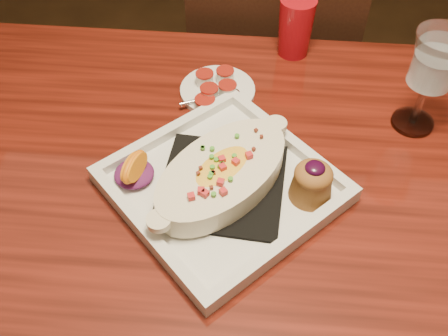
# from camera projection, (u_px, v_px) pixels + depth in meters

# --- Properties ---
(table) EXTENTS (1.50, 0.90, 0.75)m
(table) POSITION_uv_depth(u_px,v_px,m) (263.00, 236.00, 0.87)
(table) COLOR maroon
(table) RESTS_ON floor
(chair_far) EXTENTS (0.42, 0.42, 0.93)m
(chair_far) POSITION_uv_depth(u_px,v_px,m) (269.00, 74.00, 1.39)
(chair_far) COLOR black
(chair_far) RESTS_ON floor
(plate) EXTENTS (0.44, 0.44, 0.08)m
(plate) POSITION_uv_depth(u_px,v_px,m) (227.00, 179.00, 0.79)
(plate) COLOR silver
(plate) RESTS_ON table
(goblet) EXTENTS (0.09, 0.09, 0.19)m
(goblet) POSITION_uv_depth(u_px,v_px,m) (434.00, 66.00, 0.81)
(goblet) COLOR silver
(goblet) RESTS_ON table
(saucer) EXTENTS (0.14, 0.14, 0.10)m
(saucer) POSITION_uv_depth(u_px,v_px,m) (217.00, 89.00, 0.95)
(saucer) COLOR silver
(saucer) RESTS_ON table
(creamer_loose) EXTENTS (0.04, 0.04, 0.03)m
(creamer_loose) POSITION_uv_depth(u_px,v_px,m) (205.00, 105.00, 0.92)
(creamer_loose) COLOR white
(creamer_loose) RESTS_ON table
(red_tumbler) EXTENTS (0.07, 0.07, 0.12)m
(red_tumbler) POSITION_uv_depth(u_px,v_px,m) (295.00, 27.00, 1.00)
(red_tumbler) COLOR #AD0C15
(red_tumbler) RESTS_ON table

